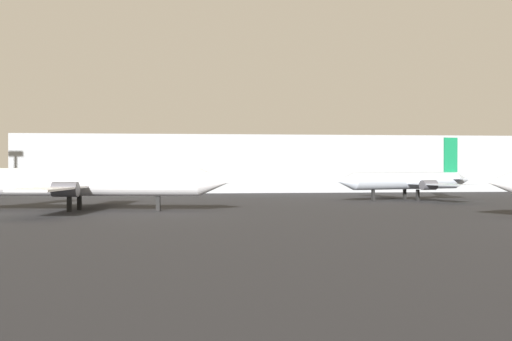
{
  "coord_description": "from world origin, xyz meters",
  "views": [
    {
      "loc": [
        -2.77,
        -9.11,
        5.17
      ],
      "look_at": [
        3.5,
        40.15,
        4.7
      ],
      "focal_mm": 47.55,
      "sensor_mm": 36.0,
      "label": 1
    }
  ],
  "objects": [
    {
      "name": "airplane_distant",
      "position": [
        -12.32,
        67.56,
        3.18
      ],
      "size": [
        32.03,
        28.04,
        9.37
      ],
      "rotation": [
        0.0,
        0.0,
        -0.18
      ],
      "color": "white",
      "rests_on": "ground_plane"
    },
    {
      "name": "terminal_building",
      "position": [
        17.83,
        121.27,
        5.24
      ],
      "size": [
        95.92,
        21.2,
        10.48
      ],
      "primitive_type": "cube",
      "color": "#999EA3",
      "rests_on": "ground_plane"
    },
    {
      "name": "airplane_far_left",
      "position": [
        30.96,
        84.03,
        2.8
      ],
      "size": [
        22.52,
        23.64,
        9.08
      ],
      "rotation": [
        0.0,
        0.0,
        3.44
      ],
      "color": "#B2BCCC",
      "rests_on": "ground_plane"
    }
  ]
}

